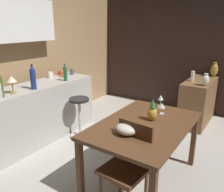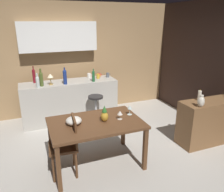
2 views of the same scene
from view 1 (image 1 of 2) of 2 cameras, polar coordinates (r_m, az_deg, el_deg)
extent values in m
plane|color=#B7B2A8|center=(3.19, 3.82, -16.69)|extent=(9.00, 9.00, 0.00)
cube|color=#9E7A51|center=(4.13, -22.23, 9.41)|extent=(5.20, 0.10, 2.60)
cube|color=white|center=(3.84, -25.96, 16.72)|extent=(1.70, 0.32, 0.64)
cube|color=#33231E|center=(5.13, 15.84, 11.38)|extent=(0.10, 4.40, 2.60)
cube|color=#56351E|center=(2.58, 8.13, -7.20)|extent=(1.39, 0.91, 0.04)
cube|color=#56351E|center=(2.50, -8.02, -17.97)|extent=(0.06, 0.06, 0.70)
cube|color=#56351E|center=(3.42, 6.51, -7.51)|extent=(0.06, 0.06, 0.70)
cube|color=#56351E|center=(3.18, 19.73, -10.56)|extent=(0.06, 0.06, 0.70)
cube|color=#B2ADA3|center=(3.80, -18.60, -4.13)|extent=(2.10, 0.60, 0.90)
cube|color=brown|center=(4.57, 20.81, -1.25)|extent=(1.10, 0.44, 0.82)
cube|color=#56351E|center=(2.29, 3.03, -18.09)|extent=(0.43, 0.43, 0.04)
cube|color=#56351E|center=(2.30, 5.81, -11.55)|extent=(0.06, 0.38, 0.44)
cylinder|color=#56351E|center=(2.48, 8.52, -22.09)|extent=(0.04, 0.04, 0.44)
cylinder|color=#56351E|center=(2.62, 2.12, -19.48)|extent=(0.04, 0.04, 0.44)
cylinder|color=#262323|center=(3.65, -8.30, -0.89)|extent=(0.32, 0.32, 0.04)
cylinder|color=silver|center=(3.76, -8.08, -5.60)|extent=(0.04, 0.04, 0.63)
cylinder|color=silver|center=(3.89, -7.88, -9.80)|extent=(0.34, 0.34, 0.03)
cylinder|color=silver|center=(3.11, 11.98, -2.63)|extent=(0.08, 0.08, 0.00)
cylinder|color=silver|center=(3.09, 12.03, -1.77)|extent=(0.01, 0.01, 0.09)
cone|color=silver|center=(3.07, 12.13, -0.34)|extent=(0.07, 0.07, 0.07)
cylinder|color=silver|center=(2.88, 12.27, -4.28)|extent=(0.07, 0.07, 0.00)
cylinder|color=silver|center=(2.87, 12.32, -3.56)|extent=(0.01, 0.01, 0.07)
cone|color=silver|center=(2.84, 12.41, -2.30)|extent=(0.08, 0.08, 0.06)
ellipsoid|color=gold|center=(2.64, 10.07, -4.40)|extent=(0.11, 0.11, 0.15)
cone|color=#2D6B28|center=(2.60, 10.22, -1.80)|extent=(0.08, 0.08, 0.10)
ellipsoid|color=beige|center=(2.30, 3.89, -8.10)|extent=(0.23, 0.23, 0.12)
cylinder|color=#475623|center=(3.21, -26.26, 1.86)|extent=(0.08, 0.08, 0.25)
cylinder|color=navy|center=(3.43, -19.16, 3.82)|extent=(0.08, 0.08, 0.27)
sphere|color=navy|center=(3.41, -19.39, 6.04)|extent=(0.08, 0.08, 0.08)
cylinder|color=navy|center=(3.40, -19.48, 6.97)|extent=(0.03, 0.03, 0.07)
cylinder|color=#1E592D|center=(3.83, -11.62, 5.32)|extent=(0.06, 0.06, 0.21)
sphere|color=#1E592D|center=(3.81, -11.72, 6.88)|extent=(0.06, 0.06, 0.06)
cylinder|color=#1E592D|center=(3.80, -11.76, 7.56)|extent=(0.02, 0.02, 0.06)
cylinder|color=#515660|center=(4.31, -9.95, 6.06)|extent=(0.07, 0.07, 0.11)
torus|color=#515660|center=(4.34, -9.53, 6.24)|extent=(0.05, 0.01, 0.05)
cylinder|color=gold|center=(4.11, -12.04, 5.39)|extent=(0.08, 0.08, 0.11)
torus|color=gold|center=(4.15, -11.55, 5.59)|extent=(0.05, 0.01, 0.05)
cylinder|color=white|center=(4.11, -15.24, 5.13)|extent=(0.08, 0.08, 0.11)
torus|color=white|center=(4.14, -14.69, 5.34)|extent=(0.05, 0.01, 0.05)
cylinder|color=red|center=(4.30, -12.89, 5.62)|extent=(0.08, 0.08, 0.08)
torus|color=red|center=(4.33, -12.42, 5.79)|extent=(0.05, 0.01, 0.05)
cylinder|color=#A58447|center=(3.35, -23.48, 0.78)|extent=(0.08, 0.08, 0.02)
cylinder|color=#A58447|center=(3.33, -23.65, 2.10)|extent=(0.02, 0.02, 0.14)
cone|color=beige|center=(3.31, -23.88, 3.94)|extent=(0.13, 0.13, 0.08)
cylinder|color=white|center=(4.31, 19.58, 4.69)|extent=(0.06, 0.06, 0.18)
ellipsoid|color=yellow|center=(4.29, 19.71, 6.01)|extent=(0.01, 0.01, 0.03)
ellipsoid|color=beige|center=(4.06, 22.40, 3.68)|extent=(0.12, 0.12, 0.19)
cylinder|color=beige|center=(4.03, 22.57, 5.10)|extent=(0.06, 0.06, 0.02)
ellipsoid|color=#B78C38|center=(4.84, 24.25, 5.96)|extent=(0.14, 0.14, 0.26)
cylinder|color=#B78C38|center=(4.81, 24.46, 7.58)|extent=(0.07, 0.07, 0.02)
camera|label=2|loc=(2.36, 94.72, 8.83)|focal=36.07mm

